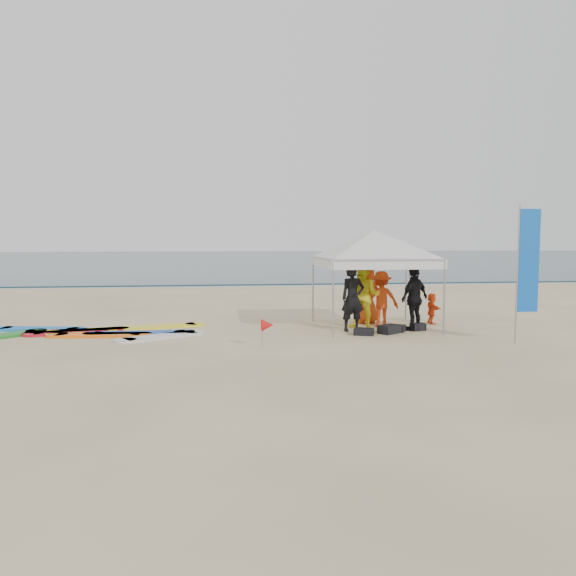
{
  "coord_description": "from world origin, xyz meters",
  "views": [
    {
      "loc": [
        -0.75,
        -11.36,
        2.42
      ],
      "look_at": [
        1.08,
        2.6,
        1.2
      ],
      "focal_mm": 35.0,
      "sensor_mm": 36.0,
      "label": 1
    }
  ],
  "objects_px": {
    "person_yellow": "(364,296)",
    "person_seated": "(432,308)",
    "person_black_b": "(414,298)",
    "person_orange_b": "(367,294)",
    "canopy_tent": "(374,230)",
    "person_black_a": "(353,298)",
    "surfboard_spread": "(95,332)",
    "feather_flag": "(527,262)",
    "person_orange_a": "(381,299)",
    "marker_pennant": "(267,325)"
  },
  "relations": [
    {
      "from": "marker_pennant",
      "to": "person_orange_a",
      "type": "bearing_deg",
      "value": 36.63
    },
    {
      "from": "person_yellow",
      "to": "person_orange_a",
      "type": "xyz_separation_m",
      "value": [
        0.57,
        0.29,
        -0.13
      ]
    },
    {
      "from": "person_yellow",
      "to": "canopy_tent",
      "type": "relative_size",
      "value": 0.45
    },
    {
      "from": "person_seated",
      "to": "feather_flag",
      "type": "bearing_deg",
      "value": -159.9
    },
    {
      "from": "feather_flag",
      "to": "person_black_b",
      "type": "bearing_deg",
      "value": 132.98
    },
    {
      "from": "person_black_a",
      "to": "person_black_b",
      "type": "height_order",
      "value": "person_black_a"
    },
    {
      "from": "person_yellow",
      "to": "person_black_b",
      "type": "relative_size",
      "value": 1.06
    },
    {
      "from": "person_black_a",
      "to": "surfboard_spread",
      "type": "xyz_separation_m",
      "value": [
        -6.69,
        0.45,
        -0.84
      ]
    },
    {
      "from": "person_orange_a",
      "to": "marker_pennant",
      "type": "relative_size",
      "value": 2.43
    },
    {
      "from": "person_yellow",
      "to": "person_orange_b",
      "type": "xyz_separation_m",
      "value": [
        0.36,
        0.99,
        -0.07
      ]
    },
    {
      "from": "person_orange_a",
      "to": "person_black_b",
      "type": "height_order",
      "value": "person_black_b"
    },
    {
      "from": "person_yellow",
      "to": "marker_pennant",
      "type": "xyz_separation_m",
      "value": [
        -2.83,
        -2.23,
        -0.41
      ]
    },
    {
      "from": "person_orange_a",
      "to": "person_orange_b",
      "type": "distance_m",
      "value": 0.73
    },
    {
      "from": "person_orange_b",
      "to": "marker_pennant",
      "type": "bearing_deg",
      "value": 40.35
    },
    {
      "from": "person_yellow",
      "to": "person_seated",
      "type": "xyz_separation_m",
      "value": [
        2.18,
        0.64,
        -0.46
      ]
    },
    {
      "from": "person_black_b",
      "to": "person_orange_b",
      "type": "height_order",
      "value": "person_black_b"
    },
    {
      "from": "person_black_b",
      "to": "feather_flag",
      "type": "distance_m",
      "value": 3.03
    },
    {
      "from": "person_black_b",
      "to": "person_orange_b",
      "type": "bearing_deg",
      "value": -90.42
    },
    {
      "from": "person_orange_a",
      "to": "person_seated",
      "type": "height_order",
      "value": "person_orange_a"
    },
    {
      "from": "canopy_tent",
      "to": "person_black_a",
      "type": "bearing_deg",
      "value": -143.6
    },
    {
      "from": "person_yellow",
      "to": "person_orange_a",
      "type": "height_order",
      "value": "person_yellow"
    },
    {
      "from": "person_black_a",
      "to": "marker_pennant",
      "type": "xyz_separation_m",
      "value": [
        -2.44,
        -1.92,
        -0.38
      ]
    },
    {
      "from": "canopy_tent",
      "to": "marker_pennant",
      "type": "relative_size",
      "value": 6.36
    },
    {
      "from": "person_black_a",
      "to": "person_black_b",
      "type": "bearing_deg",
      "value": -12.0
    },
    {
      "from": "person_black_b",
      "to": "feather_flag",
      "type": "height_order",
      "value": "feather_flag"
    },
    {
      "from": "person_black_b",
      "to": "canopy_tent",
      "type": "relative_size",
      "value": 0.42
    },
    {
      "from": "person_black_a",
      "to": "person_yellow",
      "type": "bearing_deg",
      "value": 31.29
    },
    {
      "from": "person_orange_b",
      "to": "person_seated",
      "type": "relative_size",
      "value": 1.89
    },
    {
      "from": "person_black_b",
      "to": "surfboard_spread",
      "type": "xyz_separation_m",
      "value": [
        -8.34,
        0.57,
        -0.82
      ]
    },
    {
      "from": "surfboard_spread",
      "to": "person_black_b",
      "type": "bearing_deg",
      "value": -3.88
    },
    {
      "from": "person_black_a",
      "to": "person_seated",
      "type": "relative_size",
      "value": 1.97
    },
    {
      "from": "canopy_tent",
      "to": "marker_pennant",
      "type": "height_order",
      "value": "canopy_tent"
    },
    {
      "from": "person_orange_a",
      "to": "surfboard_spread",
      "type": "relative_size",
      "value": 0.27
    },
    {
      "from": "person_orange_b",
      "to": "feather_flag",
      "type": "bearing_deg",
      "value": 124.09
    },
    {
      "from": "feather_flag",
      "to": "surfboard_spread",
      "type": "distance_m",
      "value": 10.77
    },
    {
      "from": "person_orange_a",
      "to": "feather_flag",
      "type": "xyz_separation_m",
      "value": [
        2.63,
        -2.81,
        1.11
      ]
    },
    {
      "from": "marker_pennant",
      "to": "person_black_a",
      "type": "bearing_deg",
      "value": 38.15
    },
    {
      "from": "person_seated",
      "to": "marker_pennant",
      "type": "distance_m",
      "value": 5.77
    },
    {
      "from": "feather_flag",
      "to": "surfboard_spread",
      "type": "height_order",
      "value": "feather_flag"
    },
    {
      "from": "person_yellow",
      "to": "person_orange_a",
      "type": "distance_m",
      "value": 0.66
    },
    {
      "from": "person_orange_a",
      "to": "person_seated",
      "type": "distance_m",
      "value": 1.68
    },
    {
      "from": "marker_pennant",
      "to": "feather_flag",
      "type": "bearing_deg",
      "value": -2.67
    },
    {
      "from": "person_seated",
      "to": "person_black_b",
      "type": "bearing_deg",
      "value": 141.55
    },
    {
      "from": "person_black_b",
      "to": "feather_flag",
      "type": "bearing_deg",
      "value": 100.29
    },
    {
      "from": "person_black_a",
      "to": "feather_flag",
      "type": "distance_m",
      "value": 4.33
    },
    {
      "from": "person_seated",
      "to": "surfboard_spread",
      "type": "distance_m",
      "value": 9.28
    },
    {
      "from": "canopy_tent",
      "to": "feather_flag",
      "type": "distance_m",
      "value": 4.04
    },
    {
      "from": "person_orange_b",
      "to": "surfboard_spread",
      "type": "xyz_separation_m",
      "value": [
        -7.44,
        -0.86,
        -0.81
      ]
    },
    {
      "from": "person_orange_a",
      "to": "canopy_tent",
      "type": "height_order",
      "value": "canopy_tent"
    },
    {
      "from": "person_black_a",
      "to": "surfboard_spread",
      "type": "distance_m",
      "value": 6.75
    }
  ]
}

